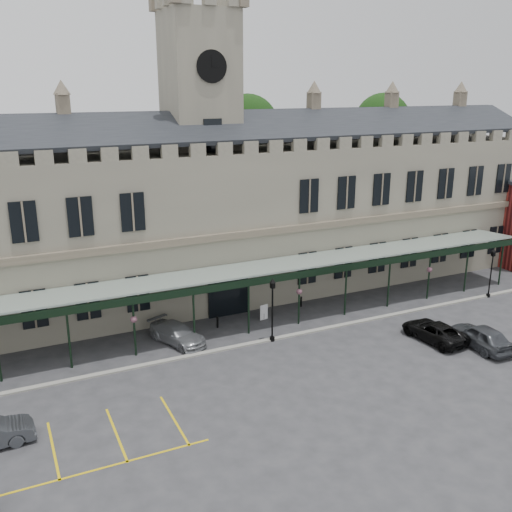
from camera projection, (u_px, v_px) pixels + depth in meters
name	position (u px, v px, depth m)	size (l,w,h in m)	color
ground	(299.00, 379.00, 33.80)	(140.00, 140.00, 0.00)	#2F2F32
station_building	(204.00, 218.00, 45.75)	(60.00, 10.36, 17.30)	slate
clock_tower	(201.00, 134.00, 43.91)	(5.60, 5.60, 24.80)	slate
canopy	(247.00, 300.00, 39.59)	(50.00, 4.10, 4.30)	#8C9E93
kerb	(259.00, 342.00, 38.56)	(60.00, 0.40, 0.12)	gray
parking_markings	(55.00, 456.00, 26.81)	(16.00, 6.00, 0.01)	gold
tree_behind_mid	(248.00, 127.00, 55.06)	(6.00, 6.00, 16.00)	#332314
tree_behind_right	(382.00, 123.00, 61.57)	(6.00, 6.00, 16.00)	#332314
lamp_post_mid	(272.00, 304.00, 38.08)	(0.43, 0.43, 4.51)	black
lamp_post_right	(491.00, 269.00, 46.22)	(0.39, 0.39, 4.14)	black
sign_board	(264.00, 312.00, 42.25)	(0.68, 0.18, 1.16)	black
bollard_left	(218.00, 322.00, 40.89)	(0.15, 0.15, 0.84)	black
bollard_right	(301.00, 302.00, 44.78)	(0.15, 0.15, 0.82)	black
car_taxi	(177.00, 334.00, 38.39)	(1.86, 4.58, 1.33)	gray
car_van	(434.00, 331.00, 38.78)	(2.20, 4.76, 1.32)	black
car_right_a	(481.00, 336.00, 37.65)	(1.90, 4.71, 1.61)	#393C40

